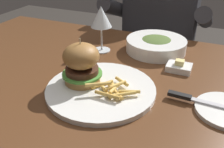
# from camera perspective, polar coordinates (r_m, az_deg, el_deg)

# --- Properties ---
(dining_table) EXTENTS (1.48, 0.82, 0.74)m
(dining_table) POSITION_cam_1_polar(r_m,az_deg,el_deg) (0.79, 1.88, -6.58)
(dining_table) COLOR #56331C
(dining_table) RESTS_ON ground
(main_plate) EXTENTS (0.30, 0.30, 0.01)m
(main_plate) POSITION_cam_1_polar(r_m,az_deg,el_deg) (0.68, -2.55, -3.51)
(main_plate) COLOR white
(main_plate) RESTS_ON dining_table
(burger_sandwich) EXTENTS (0.11, 0.11, 0.13)m
(burger_sandwich) POSITION_cam_1_polar(r_m,az_deg,el_deg) (0.68, -6.97, 2.44)
(burger_sandwich) COLOR #B78447
(burger_sandwich) RESTS_ON main_plate
(fries_pile) EXTENTS (0.13, 0.10, 0.03)m
(fries_pile) POSITION_cam_1_polar(r_m,az_deg,el_deg) (0.65, 0.13, -3.41)
(fries_pile) COLOR gold
(fries_pile) RESTS_ON main_plate
(wine_glass) EXTENTS (0.08, 0.08, 0.16)m
(wine_glass) POSITION_cam_1_polar(r_m,az_deg,el_deg) (0.89, -2.50, 12.64)
(wine_glass) COLOR silver
(wine_glass) RESTS_ON dining_table
(table_knife) EXTENTS (0.23, 0.03, 0.01)m
(table_knife) POSITION_cam_1_polar(r_m,az_deg,el_deg) (0.66, 20.51, -6.03)
(table_knife) COLOR silver
(table_knife) RESTS_ON bread_plate
(butter_dish) EXTENTS (0.08, 0.06, 0.04)m
(butter_dish) POSITION_cam_1_polar(r_m,az_deg,el_deg) (0.81, 15.08, 1.56)
(butter_dish) COLOR white
(butter_dish) RESTS_ON dining_table
(soup_bowl) EXTENTS (0.22, 0.22, 0.05)m
(soup_bowl) POSITION_cam_1_polar(r_m,az_deg,el_deg) (0.93, 10.03, 6.64)
(soup_bowl) COLOR white
(soup_bowl) RESTS_ON dining_table
(diner_person) EXTENTS (0.51, 0.36, 1.18)m
(diner_person) POSITION_cam_1_polar(r_m,az_deg,el_deg) (1.42, 10.44, 5.81)
(diner_person) COLOR #282833
(diner_person) RESTS_ON ground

